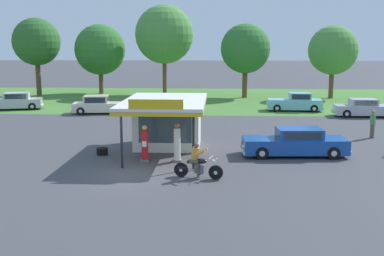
% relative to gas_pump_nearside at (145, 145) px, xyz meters
% --- Properties ---
extents(ground_plane, '(300.00, 300.00, 0.00)m').
position_rel_gas_pump_nearside_xyz_m(ground_plane, '(-0.24, -2.46, -0.84)').
color(ground_plane, '#424247').
extents(grass_verge_strip, '(120.00, 24.00, 0.01)m').
position_rel_gas_pump_nearside_xyz_m(grass_verge_strip, '(-0.24, 27.54, -0.83)').
color(grass_verge_strip, '#477A33').
rests_on(grass_verge_strip, ground).
extents(service_station_kiosk, '(4.29, 7.33, 3.34)m').
position_rel_gas_pump_nearside_xyz_m(service_station_kiosk, '(0.81, 3.13, 0.86)').
color(service_station_kiosk, silver).
rests_on(service_station_kiosk, ground).
extents(gas_pump_nearside, '(0.44, 0.44, 1.84)m').
position_rel_gas_pump_nearside_xyz_m(gas_pump_nearside, '(0.00, 0.00, 0.00)').
color(gas_pump_nearside, slate).
rests_on(gas_pump_nearside, ground).
extents(gas_pump_offside, '(0.44, 0.44, 1.96)m').
position_rel_gas_pump_nearside_xyz_m(gas_pump_offside, '(1.63, 0.00, 0.06)').
color(gas_pump_offside, slate).
rests_on(gas_pump_offside, ground).
extents(motorcycle_with_rider, '(2.19, 0.82, 1.58)m').
position_rel_gas_pump_nearside_xyz_m(motorcycle_with_rider, '(2.77, -2.92, -0.18)').
color(motorcycle_with_rider, black).
rests_on(motorcycle_with_rider, ground).
extents(featured_classic_sedan, '(5.69, 2.21, 1.48)m').
position_rel_gas_pump_nearside_xyz_m(featured_classic_sedan, '(7.73, 1.63, -0.16)').
color(featured_classic_sedan, '#19479E').
rests_on(featured_classic_sedan, ground).
extents(parked_car_back_row_right, '(4.93, 2.05, 1.62)m').
position_rel_gas_pump_nearside_xyz_m(parked_car_back_row_right, '(10.47, 18.79, -0.11)').
color(parked_car_back_row_right, '#7AC6D1').
rests_on(parked_car_back_row_right, ground).
extents(parked_car_back_row_centre, '(5.13, 2.94, 1.52)m').
position_rel_gas_pump_nearside_xyz_m(parked_car_back_row_centre, '(-14.64, 18.39, -0.14)').
color(parked_car_back_row_centre, '#B7B7BC').
rests_on(parked_car_back_row_centre, ground).
extents(parked_car_back_row_centre_right, '(4.98, 2.43, 1.52)m').
position_rel_gas_pump_nearside_xyz_m(parked_car_back_row_centre_right, '(-6.39, 16.34, -0.15)').
color(parked_car_back_row_centre_right, beige).
rests_on(parked_car_back_row_centre_right, ground).
extents(parked_car_back_row_centre_left, '(5.12, 1.93, 1.45)m').
position_rel_gas_pump_nearside_xyz_m(parked_car_back_row_centre_left, '(15.57, 15.72, -0.17)').
color(parked_car_back_row_centre_left, '#B7B7BC').
rests_on(parked_car_back_row_centre_left, ground).
extents(bystander_leaning_by_kiosk, '(0.34, 0.34, 1.76)m').
position_rel_gas_pump_nearside_xyz_m(bystander_leaning_by_kiosk, '(13.33, 6.70, 0.10)').
color(bystander_leaning_by_kiosk, brown).
rests_on(bystander_leaning_by_kiosk, ground).
extents(tree_oak_distant_spare, '(5.89, 6.06, 8.12)m').
position_rel_gas_pump_nearside_xyz_m(tree_oak_distant_spare, '(-10.24, 32.61, 4.17)').
color(tree_oak_distant_spare, brown).
rests_on(tree_oak_distant_spare, ground).
extents(tree_oak_far_left, '(5.26, 5.26, 7.80)m').
position_rel_gas_pump_nearside_xyz_m(tree_oak_far_left, '(15.74, 29.02, 4.20)').
color(tree_oak_far_left, brown).
rests_on(tree_oak_far_left, ground).
extents(tree_oak_centre, '(5.32, 5.32, 8.74)m').
position_rel_gas_pump_nearside_xyz_m(tree_oak_centre, '(-16.75, 29.81, 5.11)').
color(tree_oak_centre, brown).
rests_on(tree_oak_centre, ground).
extents(tree_oak_far_right, '(5.38, 5.38, 8.02)m').
position_rel_gas_pump_nearside_xyz_m(tree_oak_far_right, '(6.70, 29.14, 4.39)').
color(tree_oak_far_right, brown).
rests_on(tree_oak_far_right, ground).
extents(tree_oak_right, '(6.66, 6.66, 10.23)m').
position_rel_gas_pump_nearside_xyz_m(tree_oak_right, '(-2.55, 31.61, 6.05)').
color(tree_oak_right, brown).
rests_on(tree_oak_right, ground).
extents(spare_tire_stack, '(0.60, 0.60, 0.36)m').
position_rel_gas_pump_nearside_xyz_m(spare_tire_stack, '(-2.50, 1.25, -0.66)').
color(spare_tire_stack, black).
rests_on(spare_tire_stack, ground).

